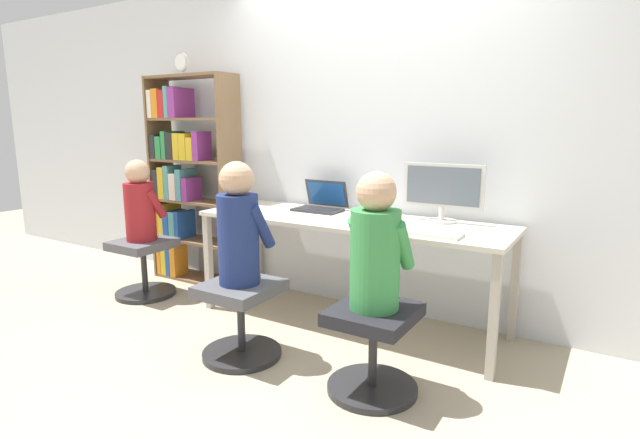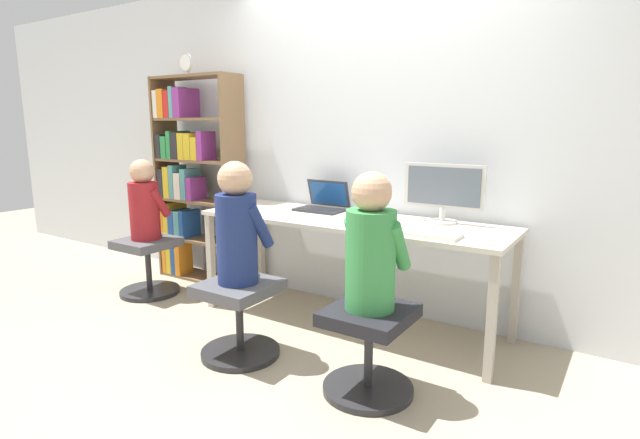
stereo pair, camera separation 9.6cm
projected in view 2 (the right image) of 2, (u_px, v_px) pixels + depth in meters
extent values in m
plane|color=tan|center=(324.00, 340.00, 3.36)|extent=(14.00, 14.00, 0.00)
cube|color=silver|center=(378.00, 141.00, 3.72)|extent=(10.00, 0.05, 2.60)
cube|color=beige|center=(350.00, 221.00, 3.49)|extent=(2.23, 0.68, 0.03)
cube|color=#ADA497|center=(211.00, 261.00, 3.89)|extent=(0.05, 0.05, 0.74)
cube|color=#ADA497|center=(492.00, 319.00, 2.74)|extent=(0.05, 0.05, 0.74)
cube|color=#ADA497|center=(261.00, 245.00, 4.39)|extent=(0.05, 0.05, 0.74)
cube|color=#ADA497|center=(516.00, 289.00, 3.24)|extent=(0.05, 0.05, 0.74)
cylinder|color=beige|center=(442.00, 222.00, 3.35)|extent=(0.20, 0.20, 0.01)
cylinder|color=beige|center=(442.00, 214.00, 3.34)|extent=(0.04, 0.04, 0.09)
cube|color=beige|center=(444.00, 186.00, 3.30)|extent=(0.55, 0.02, 0.29)
cube|color=slate|center=(443.00, 186.00, 3.29)|extent=(0.49, 0.01, 0.25)
cube|color=#2D2D30|center=(319.00, 210.00, 3.78)|extent=(0.36, 0.21, 0.02)
cube|color=black|center=(319.00, 208.00, 3.78)|extent=(0.32, 0.17, 0.00)
cube|color=#2D2D30|center=(329.00, 193.00, 3.87)|extent=(0.36, 0.07, 0.21)
cube|color=#19478C|center=(328.00, 193.00, 3.87)|extent=(0.32, 0.06, 0.18)
cube|color=silver|center=(423.00, 234.00, 2.98)|extent=(0.44, 0.17, 0.02)
cube|color=#BAB8AD|center=(423.00, 231.00, 2.97)|extent=(0.41, 0.14, 0.00)
ellipsoid|color=silver|center=(382.00, 227.00, 3.12)|extent=(0.06, 0.10, 0.03)
cylinder|color=#262628|center=(368.00, 388.00, 2.71)|extent=(0.49, 0.49, 0.04)
cylinder|color=#262628|center=(369.00, 354.00, 2.67)|extent=(0.05, 0.05, 0.37)
cube|color=black|center=(369.00, 315.00, 2.63)|extent=(0.42, 0.45, 0.07)
cylinder|color=#262628|center=(241.00, 352.00, 3.13)|extent=(0.49, 0.49, 0.04)
cylinder|color=#262628|center=(240.00, 322.00, 3.10)|extent=(0.05, 0.05, 0.37)
cube|color=#4C4C51|center=(239.00, 288.00, 3.05)|extent=(0.42, 0.45, 0.07)
cylinder|color=#388C47|center=(370.00, 260.00, 2.57)|extent=(0.26, 0.26, 0.53)
sphere|color=tan|center=(372.00, 192.00, 2.50)|extent=(0.21, 0.21, 0.21)
cylinder|color=#388C47|center=(357.00, 240.00, 2.68)|extent=(0.07, 0.21, 0.28)
cylinder|color=#388C47|center=(399.00, 246.00, 2.55)|extent=(0.07, 0.21, 0.28)
cylinder|color=navy|center=(237.00, 239.00, 2.99)|extent=(0.25, 0.25, 0.54)
sphere|color=tan|center=(235.00, 179.00, 2.93)|extent=(0.21, 0.21, 0.21)
cylinder|color=navy|center=(231.00, 222.00, 3.11)|extent=(0.07, 0.22, 0.29)
cylinder|color=navy|center=(260.00, 226.00, 2.98)|extent=(0.07, 0.22, 0.29)
cube|color=brown|center=(167.00, 178.00, 4.74)|extent=(0.02, 0.29, 1.84)
cube|color=brown|center=(234.00, 184.00, 4.28)|extent=(0.02, 0.29, 1.84)
cube|color=brown|center=(204.00, 277.00, 4.68)|extent=(0.83, 0.28, 0.02)
cube|color=brown|center=(202.00, 239.00, 4.61)|extent=(0.83, 0.28, 0.02)
cube|color=brown|center=(200.00, 200.00, 4.54)|extent=(0.83, 0.28, 0.02)
cube|color=brown|center=(198.00, 160.00, 4.47)|extent=(0.83, 0.28, 0.02)
cube|color=brown|center=(196.00, 119.00, 4.40)|extent=(0.83, 0.28, 0.02)
cube|color=brown|center=(194.00, 77.00, 4.33)|extent=(0.83, 0.28, 0.02)
cube|color=orange|center=(171.00, 258.00, 4.82)|extent=(0.05, 0.19, 0.26)
cube|color=gold|center=(176.00, 259.00, 4.79)|extent=(0.06, 0.20, 0.25)
cube|color=#1E4C9E|center=(180.00, 260.00, 4.75)|extent=(0.05, 0.19, 0.25)
cube|color=orange|center=(184.00, 258.00, 4.71)|extent=(0.06, 0.17, 0.30)
cube|color=orange|center=(168.00, 219.00, 4.74)|extent=(0.04, 0.17, 0.29)
cube|color=gold|center=(175.00, 218.00, 4.74)|extent=(0.06, 0.24, 0.31)
cube|color=#1E4C9E|center=(180.00, 222.00, 4.70)|extent=(0.07, 0.23, 0.24)
cube|color=teal|center=(184.00, 224.00, 4.65)|extent=(0.07, 0.19, 0.25)
cube|color=#1E4C9E|center=(190.00, 224.00, 4.62)|extent=(0.04, 0.22, 0.25)
cube|color=#262628|center=(168.00, 183.00, 4.67)|extent=(0.07, 0.19, 0.26)
cube|color=gold|center=(173.00, 182.00, 4.63)|extent=(0.08, 0.18, 0.29)
cube|color=teal|center=(178.00, 182.00, 4.58)|extent=(0.06, 0.17, 0.30)
cube|color=silver|center=(185.00, 186.00, 4.57)|extent=(0.08, 0.21, 0.24)
cube|color=teal|center=(191.00, 184.00, 4.52)|extent=(0.06, 0.21, 0.28)
cube|color=#8C338C|center=(196.00, 189.00, 4.48)|extent=(0.06, 0.19, 0.20)
cube|color=#262628|center=(165.00, 146.00, 4.61)|extent=(0.07, 0.19, 0.22)
cube|color=#2D8C47|center=(171.00, 147.00, 4.58)|extent=(0.07, 0.20, 0.20)
cube|color=#2D8C47|center=(178.00, 145.00, 4.56)|extent=(0.05, 0.25, 0.25)
cube|color=#262628|center=(183.00, 146.00, 4.51)|extent=(0.08, 0.23, 0.23)
cube|color=gold|center=(188.00, 146.00, 4.45)|extent=(0.07, 0.19, 0.23)
cube|color=gold|center=(196.00, 146.00, 4.43)|extent=(0.08, 0.24, 0.23)
cube|color=gold|center=(200.00, 149.00, 4.36)|extent=(0.07, 0.18, 0.20)
cube|color=#8C338C|center=(206.00, 146.00, 4.32)|extent=(0.06, 0.18, 0.25)
cube|color=silver|center=(164.00, 104.00, 4.55)|extent=(0.06, 0.22, 0.24)
cube|color=orange|center=(168.00, 104.00, 4.50)|extent=(0.08, 0.19, 0.25)
cube|color=red|center=(175.00, 105.00, 4.47)|extent=(0.07, 0.21, 0.23)
cube|color=teal|center=(178.00, 102.00, 4.42)|extent=(0.05, 0.18, 0.27)
cube|color=#8C338C|center=(186.00, 103.00, 4.42)|extent=(0.08, 0.25, 0.26)
cube|color=#B2B2B7|center=(187.00, 73.00, 4.26)|extent=(0.05, 0.03, 0.02)
cylinder|color=#B2B2B7|center=(186.00, 63.00, 4.24)|extent=(0.15, 0.02, 0.15)
cylinder|color=white|center=(185.00, 63.00, 4.23)|extent=(0.13, 0.00, 0.13)
cylinder|color=#262628|center=(150.00, 291.00, 4.27)|extent=(0.49, 0.49, 0.04)
cylinder|color=#262628|center=(149.00, 268.00, 4.23)|extent=(0.05, 0.05, 0.37)
cube|color=#4C4C51|center=(147.00, 243.00, 4.19)|extent=(0.42, 0.45, 0.07)
cylinder|color=maroon|center=(145.00, 211.00, 4.13)|extent=(0.24, 0.24, 0.48)
sphere|color=tan|center=(142.00, 171.00, 4.07)|extent=(0.20, 0.20, 0.20)
cylinder|color=maroon|center=(142.00, 200.00, 4.24)|extent=(0.07, 0.20, 0.26)
cylinder|color=maroon|center=(160.00, 203.00, 4.12)|extent=(0.07, 0.20, 0.26)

